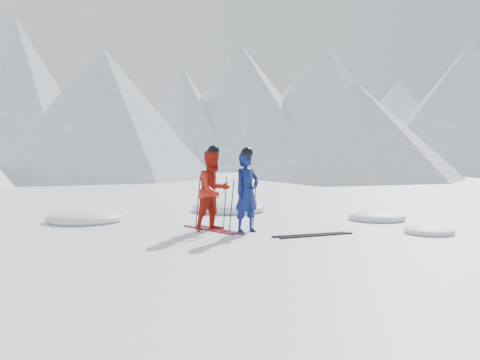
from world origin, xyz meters
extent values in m
plane|color=white|center=(0.00, 0.00, 0.00)|extent=(160.00, 160.00, 0.00)
cone|color=#B2BCD1|center=(-11.51, 40.48, 7.17)|extent=(23.96, 23.96, 14.35)
cone|color=#B2BCD1|center=(-5.08, 51.27, 5.96)|extent=(17.69, 17.69, 11.93)
cone|color=#B2BCD1|center=(4.51, 43.52, 5.42)|extent=(19.63, 19.63, 10.85)
cone|color=#B2BCD1|center=(11.74, 46.25, 7.07)|extent=(23.31, 23.31, 14.15)
cone|color=#B2BCD1|center=(21.49, 44.84, 7.44)|extent=(28.94, 28.94, 14.88)
cone|color=silver|center=(31.93, 45.34, 5.38)|extent=(24.45, 24.45, 10.76)
cone|color=#B2BCD1|center=(31.85, 32.40, 6.51)|extent=(28.50, 28.50, 13.01)
cone|color=#B2BCD1|center=(12.00, 20.00, 3.25)|extent=(14.00, 14.00, 6.50)
cone|color=#B2BCD1|center=(-4.00, 26.00, 4.50)|extent=(16.00, 16.00, 9.00)
imported|color=#0D184F|center=(-1.51, -0.04, 0.86)|extent=(0.74, 0.64, 1.72)
imported|color=#B01A0E|center=(-2.13, 0.44, 0.88)|extent=(1.06, 0.97, 1.77)
cylinder|color=black|center=(-1.81, 0.11, 0.57)|extent=(0.12, 0.08, 1.15)
cylinder|color=black|center=(-1.26, 0.21, 0.57)|extent=(0.12, 0.07, 1.15)
cylinder|color=black|center=(-2.43, 0.69, 0.59)|extent=(0.12, 0.09, 1.18)
cylinder|color=black|center=(-1.83, 0.59, 0.59)|extent=(0.12, 0.08, 1.18)
cube|color=black|center=(-2.25, 0.44, 0.01)|extent=(0.84, 1.56, 0.03)
cube|color=black|center=(-2.01, 0.44, 0.01)|extent=(0.73, 1.61, 0.03)
cube|color=black|center=(-0.37, -0.78, 0.01)|extent=(1.70, 0.24, 0.03)
cube|color=black|center=(-0.27, -0.93, 0.01)|extent=(1.70, 0.30, 0.03)
ellipsoid|color=white|center=(-4.89, 2.73, 0.00)|extent=(1.88, 1.88, 0.41)
ellipsoid|color=white|center=(2.27, 0.99, 0.00)|extent=(1.43, 1.43, 0.32)
ellipsoid|color=white|center=(-0.88, 3.88, 0.00)|extent=(2.15, 2.15, 0.47)
ellipsoid|color=white|center=(2.15, -1.27, 0.00)|extent=(1.03, 1.03, 0.23)
camera|label=1|loc=(-4.63, -10.41, 1.69)|focal=38.00mm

